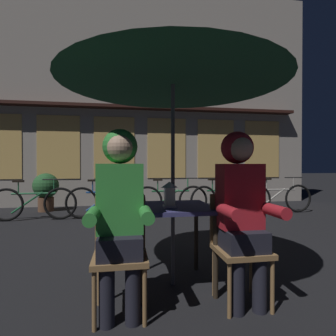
# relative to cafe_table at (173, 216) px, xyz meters

# --- Properties ---
(ground_plane) EXTENTS (60.00, 60.00, 0.00)m
(ground_plane) POSITION_rel_cafe_table_xyz_m (0.00, 0.00, -0.64)
(ground_plane) COLOR black
(cafe_table) EXTENTS (0.72, 0.72, 0.74)m
(cafe_table) POSITION_rel_cafe_table_xyz_m (0.00, 0.00, 0.00)
(cafe_table) COLOR navy
(cafe_table) RESTS_ON ground_plane
(patio_umbrella) EXTENTS (2.10, 2.10, 2.31)m
(patio_umbrella) POSITION_rel_cafe_table_xyz_m (0.00, 0.00, 1.42)
(patio_umbrella) COLOR #4C4C51
(patio_umbrella) RESTS_ON ground_plane
(lantern) EXTENTS (0.11, 0.11, 0.23)m
(lantern) POSITION_rel_cafe_table_xyz_m (-0.04, -0.07, 0.22)
(lantern) COLOR white
(lantern) RESTS_ON cafe_table
(chair_left) EXTENTS (0.40, 0.40, 0.87)m
(chair_left) POSITION_rel_cafe_table_xyz_m (-0.48, -0.37, -0.15)
(chair_left) COLOR olive
(chair_left) RESTS_ON ground_plane
(chair_right) EXTENTS (0.40, 0.40, 0.87)m
(chair_right) POSITION_rel_cafe_table_xyz_m (0.48, -0.37, -0.15)
(chair_right) COLOR olive
(chair_right) RESTS_ON ground_plane
(person_left_hooded) EXTENTS (0.45, 0.56, 1.40)m
(person_left_hooded) POSITION_rel_cafe_table_xyz_m (-0.48, -0.43, 0.21)
(person_left_hooded) COLOR black
(person_left_hooded) RESTS_ON ground_plane
(person_right_hooded) EXTENTS (0.45, 0.56, 1.40)m
(person_right_hooded) POSITION_rel_cafe_table_xyz_m (0.48, -0.43, 0.21)
(person_right_hooded) COLOR black
(person_right_hooded) RESTS_ON ground_plane
(shopfront_building) EXTENTS (10.00, 0.93, 6.20)m
(shopfront_building) POSITION_rel_cafe_table_xyz_m (0.02, 5.40, 2.45)
(shopfront_building) COLOR #9E9389
(shopfront_building) RESTS_ON ground_plane
(bicycle_nearest) EXTENTS (1.68, 0.08, 0.84)m
(bicycle_nearest) POSITION_rel_cafe_table_xyz_m (-2.26, 3.30, -0.29)
(bicycle_nearest) COLOR black
(bicycle_nearest) RESTS_ON ground_plane
(bicycle_second) EXTENTS (1.68, 0.18, 0.84)m
(bicycle_second) POSITION_rel_cafe_table_xyz_m (-0.82, 3.36, -0.29)
(bicycle_second) COLOR black
(bicycle_second) RESTS_ON ground_plane
(bicycle_third) EXTENTS (1.68, 0.08, 0.84)m
(bicycle_third) POSITION_rel_cafe_table_xyz_m (0.56, 3.35, -0.29)
(bicycle_third) COLOR black
(bicycle_third) RESTS_ON ground_plane
(bicycle_fourth) EXTENTS (1.65, 0.39, 0.84)m
(bicycle_fourth) POSITION_rel_cafe_table_xyz_m (1.79, 3.37, -0.29)
(bicycle_fourth) COLOR black
(bicycle_fourth) RESTS_ON ground_plane
(bicycle_fifth) EXTENTS (1.68, 0.09, 0.84)m
(bicycle_fifth) POSITION_rel_cafe_table_xyz_m (3.09, 3.27, -0.29)
(bicycle_fifth) COLOR black
(bicycle_fifth) RESTS_ON ground_plane
(potted_plant) EXTENTS (0.60, 0.60, 0.92)m
(potted_plant) POSITION_rel_cafe_table_xyz_m (-2.32, 4.40, -0.09)
(potted_plant) COLOR brown
(potted_plant) RESTS_ON ground_plane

